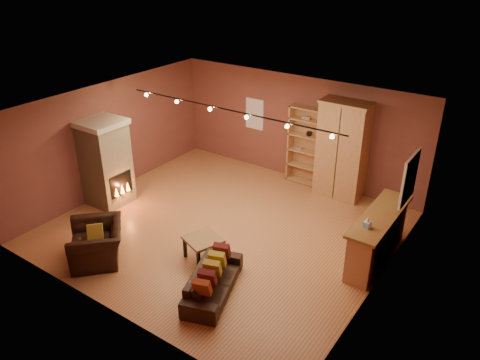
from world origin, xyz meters
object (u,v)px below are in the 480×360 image
Objects in this scene: armoire at (342,150)px; loveseat at (213,277)px; fireplace at (106,162)px; bar_counter at (377,237)px; bookcase at (305,144)px; armchair at (96,237)px; coffee_table at (203,241)px.

armoire is 4.90m from loveseat.
fireplace reaches higher than bar_counter.
bar_counter is (2.86, -2.35, -0.52)m from bookcase.
armoire is 1.39× the size of loveseat.
bookcase is at bearing 140.52° from bar_counter.
loveseat is at bearing -16.90° from fireplace.
loveseat is 2.59m from armchair.
fireplace reaches higher than armchair.
bar_counter reaches higher than coffee_table.
bookcase is at bearing 115.04° from armchair.
coffee_table is at bearing -9.43° from fireplace.
armoire reaches higher than coffee_table.
armchair is at bearing 82.14° from loveseat.
coffee_table is at bearing -89.87° from bookcase.
loveseat reaches higher than coffee_table.
bookcase is 2.49× the size of coffee_table.
fireplace is 2.53× the size of coffee_table.
fireplace is 2.48m from armchair.
armoire is 4.32m from coffee_table.
armoire is at bearing -22.57° from loveseat.
coffee_table is at bearing 29.20° from loveseat.
fireplace is at bearing 175.47° from armchair.
fireplace is 1.55× the size of armchair.
coffee_table is at bearing -104.94° from armoire.
bookcase is 1.14m from armoire.
fireplace is 6.41m from bar_counter.
armoire is (1.10, -0.20, 0.18)m from bookcase.
armoire reaches higher than bookcase.
fireplace is at bearing -132.13° from bookcase.
bookcase is at bearing 169.55° from armoire.
armchair is at bearing -145.56° from bar_counter.
loveseat is (-0.30, -4.81, -0.88)m from armoire.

